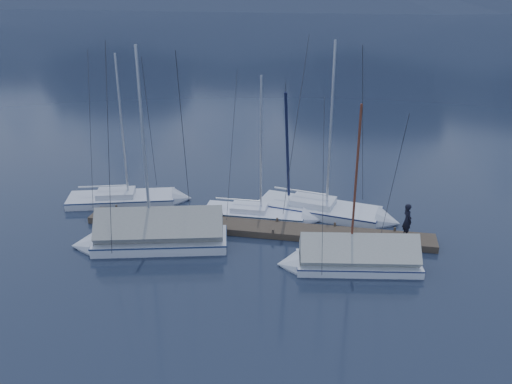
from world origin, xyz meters
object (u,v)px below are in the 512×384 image
Objects in this scene: sailboat_covered_near at (347,259)px; person at (407,220)px; sailboat_open_left at (138,199)px; sailboat_open_mid at (269,215)px; sailboat_covered_far at (148,237)px; sailboat_open_right at (336,213)px.

sailboat_covered_near is 4.19m from person.
sailboat_open_left is 13.39m from sailboat_covered_near.
sailboat_covered_far reaches higher than sailboat_open_mid.
sailboat_open_right is at bearing 1.02° from sailboat_open_left.
person is (12.35, 2.81, 0.68)m from sailboat_covered_far.
sailboat_open_mid is 0.80× the size of sailboat_covered_far.
sailboat_covered_far reaches higher than sailboat_open_left.
sailboat_covered_far is (2.68, -5.12, 0.35)m from sailboat_open_left.
sailboat_open_mid is 7.36m from person.
sailboat_open_right is at bearing 97.96° from sailboat_covered_near.
sailboat_open_mid is 6.35m from sailboat_covered_near.
sailboat_open_right is 1.23× the size of sailboat_covered_near.
sailboat_covered_far is at bearing 80.68° from person.
sailboat_open_right is 6.01× the size of person.
sailboat_covered_near is 0.79× the size of sailboat_covered_far.
sailboat_open_left is 1.10× the size of sailboat_open_mid.
sailboat_covered_near reaches higher than person.
sailboat_open_left is 11.49m from sailboat_open_right.
sailboat_covered_far is (-9.59, 0.24, 0.10)m from sailboat_covered_near.
sailboat_open_mid is 4.94× the size of person.
sailboat_open_left reaches higher than sailboat_open_mid.
person is (3.54, -2.52, 1.02)m from sailboat_open_right.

